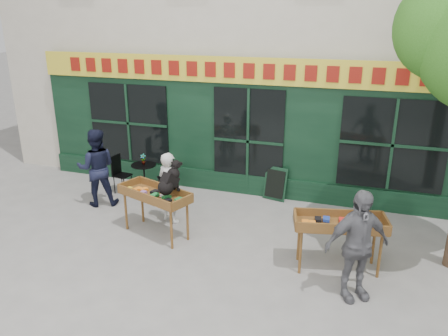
{
  "coord_description": "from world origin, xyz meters",
  "views": [
    {
      "loc": [
        2.63,
        -7.34,
        4.16
      ],
      "look_at": [
        0.0,
        0.5,
        1.28
      ],
      "focal_mm": 35.0,
      "sensor_mm": 36.0,
      "label": 1
    }
  ],
  "objects_px": {
    "dog": "(169,177)",
    "woman": "(169,188)",
    "book_cart_center": "(155,197)",
    "bistro_table": "(144,173)",
    "man_left": "(97,168)",
    "book_cart_right": "(340,226)",
    "man_right": "(357,245)"
  },
  "relations": [
    {
      "from": "dog",
      "to": "bistro_table",
      "type": "relative_size",
      "value": 0.79
    },
    {
      "from": "dog",
      "to": "woman",
      "type": "bearing_deg",
      "value": 136.41
    },
    {
      "from": "man_left",
      "to": "woman",
      "type": "bearing_deg",
      "value": 143.1
    },
    {
      "from": "woman",
      "to": "man_left",
      "type": "xyz_separation_m",
      "value": [
        -1.94,
        0.28,
        0.13
      ]
    },
    {
      "from": "woman",
      "to": "bistro_table",
      "type": "bearing_deg",
      "value": -23.65
    },
    {
      "from": "book_cart_right",
      "to": "bistro_table",
      "type": "bearing_deg",
      "value": 144.77
    },
    {
      "from": "bistro_table",
      "to": "man_left",
      "type": "xyz_separation_m",
      "value": [
        -0.7,
        -0.9,
        0.36
      ]
    },
    {
      "from": "man_right",
      "to": "bistro_table",
      "type": "xyz_separation_m",
      "value": [
        -5.08,
        2.71,
        -0.35
      ]
    },
    {
      "from": "book_cart_center",
      "to": "man_left",
      "type": "relative_size",
      "value": 0.9
    },
    {
      "from": "dog",
      "to": "book_cart_right",
      "type": "relative_size",
      "value": 0.37
    },
    {
      "from": "woman",
      "to": "man_right",
      "type": "bearing_deg",
      "value": 178.03
    },
    {
      "from": "dog",
      "to": "man_left",
      "type": "distance_m",
      "value": 2.52
    },
    {
      "from": "man_left",
      "to": "man_right",
      "type": "bearing_deg",
      "value": 133.82
    },
    {
      "from": "book_cart_center",
      "to": "woman",
      "type": "distance_m",
      "value": 0.65
    },
    {
      "from": "man_right",
      "to": "bistro_table",
      "type": "distance_m",
      "value": 5.77
    },
    {
      "from": "bistro_table",
      "to": "man_left",
      "type": "distance_m",
      "value": 1.19
    },
    {
      "from": "book_cart_right",
      "to": "man_left",
      "type": "relative_size",
      "value": 0.89
    },
    {
      "from": "dog",
      "to": "woman",
      "type": "distance_m",
      "value": 0.94
    },
    {
      "from": "book_cart_center",
      "to": "dog",
      "type": "distance_m",
      "value": 0.59
    },
    {
      "from": "book_cart_center",
      "to": "bistro_table",
      "type": "height_order",
      "value": "book_cart_center"
    },
    {
      "from": "bistro_table",
      "to": "man_right",
      "type": "bearing_deg",
      "value": -28.12
    },
    {
      "from": "dog",
      "to": "man_left",
      "type": "bearing_deg",
      "value": 176.74
    },
    {
      "from": "book_cart_center",
      "to": "book_cart_right",
      "type": "height_order",
      "value": "same"
    },
    {
      "from": "dog",
      "to": "book_cart_right",
      "type": "bearing_deg",
      "value": 18.3
    },
    {
      "from": "dog",
      "to": "man_right",
      "type": "bearing_deg",
      "value": 6.37
    },
    {
      "from": "woman",
      "to": "bistro_table",
      "type": "distance_m",
      "value": 1.73
    },
    {
      "from": "book_cart_center",
      "to": "woman",
      "type": "height_order",
      "value": "woman"
    },
    {
      "from": "woman",
      "to": "book_cart_right",
      "type": "xyz_separation_m",
      "value": [
        3.54,
        -0.79,
        0.06
      ]
    },
    {
      "from": "book_cart_right",
      "to": "bistro_table",
      "type": "xyz_separation_m",
      "value": [
        -4.78,
        1.96,
        -0.28
      ]
    },
    {
      "from": "woman",
      "to": "man_left",
      "type": "relative_size",
      "value": 0.85
    },
    {
      "from": "woman",
      "to": "man_right",
      "type": "relative_size",
      "value": 0.85
    },
    {
      "from": "book_cart_right",
      "to": "man_right",
      "type": "height_order",
      "value": "man_right"
    }
  ]
}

